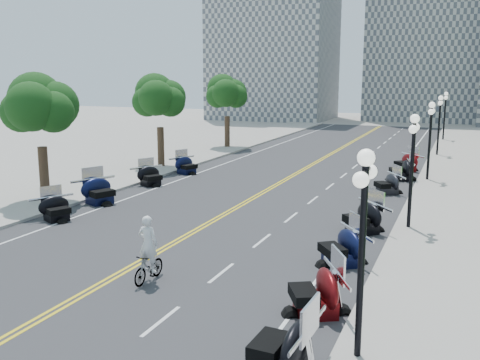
% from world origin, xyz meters
% --- Properties ---
extents(ground, '(160.00, 160.00, 0.00)m').
position_xyz_m(ground, '(0.00, 0.00, 0.00)').
color(ground, gray).
extents(road, '(16.00, 90.00, 0.01)m').
position_xyz_m(road, '(0.00, 10.00, 0.00)').
color(road, '#333335').
rests_on(road, ground).
extents(centerline_yellow_a, '(0.12, 90.00, 0.00)m').
position_xyz_m(centerline_yellow_a, '(-0.12, 10.00, 0.01)').
color(centerline_yellow_a, yellow).
rests_on(centerline_yellow_a, road).
extents(centerline_yellow_b, '(0.12, 90.00, 0.00)m').
position_xyz_m(centerline_yellow_b, '(0.12, 10.00, 0.01)').
color(centerline_yellow_b, yellow).
rests_on(centerline_yellow_b, road).
extents(edge_line_north, '(0.12, 90.00, 0.00)m').
position_xyz_m(edge_line_north, '(6.40, 10.00, 0.01)').
color(edge_line_north, white).
rests_on(edge_line_north, road).
extents(edge_line_south, '(0.12, 90.00, 0.00)m').
position_xyz_m(edge_line_south, '(-6.40, 10.00, 0.01)').
color(edge_line_south, white).
rests_on(edge_line_south, road).
extents(lane_dash_4, '(0.12, 2.00, 0.00)m').
position_xyz_m(lane_dash_4, '(3.20, -8.00, 0.01)').
color(lane_dash_4, white).
rests_on(lane_dash_4, road).
extents(lane_dash_5, '(0.12, 2.00, 0.00)m').
position_xyz_m(lane_dash_5, '(3.20, -4.00, 0.01)').
color(lane_dash_5, white).
rests_on(lane_dash_5, road).
extents(lane_dash_6, '(0.12, 2.00, 0.00)m').
position_xyz_m(lane_dash_6, '(3.20, 0.00, 0.01)').
color(lane_dash_6, white).
rests_on(lane_dash_6, road).
extents(lane_dash_7, '(0.12, 2.00, 0.00)m').
position_xyz_m(lane_dash_7, '(3.20, 4.00, 0.01)').
color(lane_dash_7, white).
rests_on(lane_dash_7, road).
extents(lane_dash_8, '(0.12, 2.00, 0.00)m').
position_xyz_m(lane_dash_8, '(3.20, 8.00, 0.01)').
color(lane_dash_8, white).
rests_on(lane_dash_8, road).
extents(lane_dash_9, '(0.12, 2.00, 0.00)m').
position_xyz_m(lane_dash_9, '(3.20, 12.00, 0.01)').
color(lane_dash_9, white).
rests_on(lane_dash_9, road).
extents(lane_dash_10, '(0.12, 2.00, 0.00)m').
position_xyz_m(lane_dash_10, '(3.20, 16.00, 0.01)').
color(lane_dash_10, white).
rests_on(lane_dash_10, road).
extents(lane_dash_11, '(0.12, 2.00, 0.00)m').
position_xyz_m(lane_dash_11, '(3.20, 20.00, 0.01)').
color(lane_dash_11, white).
rests_on(lane_dash_11, road).
extents(lane_dash_12, '(0.12, 2.00, 0.00)m').
position_xyz_m(lane_dash_12, '(3.20, 24.00, 0.01)').
color(lane_dash_12, white).
rests_on(lane_dash_12, road).
extents(lane_dash_13, '(0.12, 2.00, 0.00)m').
position_xyz_m(lane_dash_13, '(3.20, 28.00, 0.01)').
color(lane_dash_13, white).
rests_on(lane_dash_13, road).
extents(lane_dash_14, '(0.12, 2.00, 0.00)m').
position_xyz_m(lane_dash_14, '(3.20, 32.00, 0.01)').
color(lane_dash_14, white).
rests_on(lane_dash_14, road).
extents(lane_dash_15, '(0.12, 2.00, 0.00)m').
position_xyz_m(lane_dash_15, '(3.20, 36.00, 0.01)').
color(lane_dash_15, white).
rests_on(lane_dash_15, road).
extents(lane_dash_16, '(0.12, 2.00, 0.00)m').
position_xyz_m(lane_dash_16, '(3.20, 40.00, 0.01)').
color(lane_dash_16, white).
rests_on(lane_dash_16, road).
extents(lane_dash_17, '(0.12, 2.00, 0.00)m').
position_xyz_m(lane_dash_17, '(3.20, 44.00, 0.01)').
color(lane_dash_17, white).
rests_on(lane_dash_17, road).
extents(lane_dash_18, '(0.12, 2.00, 0.00)m').
position_xyz_m(lane_dash_18, '(3.20, 48.00, 0.01)').
color(lane_dash_18, white).
rests_on(lane_dash_18, road).
extents(lane_dash_19, '(0.12, 2.00, 0.00)m').
position_xyz_m(lane_dash_19, '(3.20, 52.00, 0.01)').
color(lane_dash_19, white).
rests_on(lane_dash_19, road).
extents(sidewalk_north, '(5.00, 90.00, 0.15)m').
position_xyz_m(sidewalk_north, '(10.50, 10.00, 0.07)').
color(sidewalk_north, '#9E9991').
rests_on(sidewalk_north, ground).
extents(sidewalk_south, '(5.00, 90.00, 0.15)m').
position_xyz_m(sidewalk_south, '(-10.50, 10.00, 0.07)').
color(sidewalk_south, '#9E9991').
rests_on(sidewalk_south, ground).
extents(distant_block_a, '(18.00, 14.00, 26.00)m').
position_xyz_m(distant_block_a, '(-18.00, 62.00, 13.00)').
color(distant_block_a, gray).
rests_on(distant_block_a, ground).
extents(distant_block_b, '(16.00, 12.00, 30.00)m').
position_xyz_m(distant_block_b, '(4.00, 68.00, 15.00)').
color(distant_block_b, gray).
rests_on(distant_block_b, ground).
extents(street_lamp_1, '(0.50, 1.20, 4.90)m').
position_xyz_m(street_lamp_1, '(8.60, -8.00, 2.60)').
color(street_lamp_1, black).
rests_on(street_lamp_1, sidewalk_north).
extents(street_lamp_2, '(0.50, 1.20, 4.90)m').
position_xyz_m(street_lamp_2, '(8.60, 4.00, 2.60)').
color(street_lamp_2, black).
rests_on(street_lamp_2, sidewalk_north).
extents(street_lamp_3, '(0.50, 1.20, 4.90)m').
position_xyz_m(street_lamp_3, '(8.60, 16.00, 2.60)').
color(street_lamp_3, black).
rests_on(street_lamp_3, sidewalk_north).
extents(street_lamp_4, '(0.50, 1.20, 4.90)m').
position_xyz_m(street_lamp_4, '(8.60, 28.00, 2.60)').
color(street_lamp_4, black).
rests_on(street_lamp_4, sidewalk_north).
extents(street_lamp_5, '(0.50, 1.20, 4.90)m').
position_xyz_m(street_lamp_5, '(8.60, 40.00, 2.60)').
color(street_lamp_5, black).
rests_on(street_lamp_5, sidewalk_north).
extents(tree_2, '(4.80, 4.80, 9.20)m').
position_xyz_m(tree_2, '(-10.00, 2.00, 4.75)').
color(tree_2, '#235619').
rests_on(tree_2, sidewalk_south).
extents(tree_3, '(4.80, 4.80, 9.20)m').
position_xyz_m(tree_3, '(-10.00, 14.00, 4.75)').
color(tree_3, '#235619').
rests_on(tree_3, sidewalk_south).
extents(tree_4, '(4.80, 4.80, 9.20)m').
position_xyz_m(tree_4, '(-10.00, 26.00, 4.75)').
color(tree_4, '#235619').
rests_on(tree_4, sidewalk_south).
extents(motorcycle_n_3, '(2.24, 2.24, 1.50)m').
position_xyz_m(motorcycle_n_3, '(7.13, -9.19, 0.75)').
color(motorcycle_n_3, black).
rests_on(motorcycle_n_3, road).
extents(motorcycle_n_4, '(2.95, 2.95, 1.52)m').
position_xyz_m(motorcycle_n_4, '(7.02, -5.89, 0.76)').
color(motorcycle_n_4, '#590A0C').
rests_on(motorcycle_n_4, road).
extents(motorcycle_n_5, '(2.97, 2.97, 1.48)m').
position_xyz_m(motorcycle_n_5, '(6.81, -1.60, 0.74)').
color(motorcycle_n_5, black).
rests_on(motorcycle_n_5, road).
extents(motorcycle_n_6, '(3.06, 3.06, 1.51)m').
position_xyz_m(motorcycle_n_6, '(6.80, 2.76, 0.76)').
color(motorcycle_n_6, black).
rests_on(motorcycle_n_6, road).
extents(motorcycle_n_8, '(2.67, 2.67, 1.35)m').
position_xyz_m(motorcycle_n_8, '(6.72, 11.20, 0.68)').
color(motorcycle_n_8, black).
rests_on(motorcycle_n_8, road).
extents(motorcycle_n_9, '(2.69, 2.69, 1.53)m').
position_xyz_m(motorcycle_n_9, '(6.97, 15.79, 0.76)').
color(motorcycle_n_9, black).
rests_on(motorcycle_n_9, road).
extents(motorcycle_n_10, '(2.92, 2.92, 1.45)m').
position_xyz_m(motorcycle_n_10, '(6.94, 19.28, 0.72)').
color(motorcycle_n_10, '#590A0C').
rests_on(motorcycle_n_10, road).
extents(motorcycle_s_5, '(2.49, 2.49, 1.30)m').
position_xyz_m(motorcycle_s_5, '(-6.80, -0.78, 0.65)').
color(motorcycle_s_5, black).
rests_on(motorcycle_s_5, road).
extents(motorcycle_s_6, '(2.93, 2.93, 1.55)m').
position_xyz_m(motorcycle_s_6, '(-7.05, 2.78, 0.78)').
color(motorcycle_s_6, black).
rests_on(motorcycle_s_6, road).
extents(motorcycle_s_7, '(2.64, 2.64, 1.35)m').
position_xyz_m(motorcycle_s_7, '(-7.14, 7.97, 0.68)').
color(motorcycle_s_7, black).
rests_on(motorcycle_s_7, road).
extents(motorcycle_s_8, '(2.51, 2.51, 1.35)m').
position_xyz_m(motorcycle_s_8, '(-7.04, 12.44, 0.67)').
color(motorcycle_s_8, black).
rests_on(motorcycle_s_8, road).
extents(bicycle, '(0.51, 1.66, 0.99)m').
position_xyz_m(bicycle, '(1.32, -5.62, 0.50)').
color(bicycle, '#A51414').
rests_on(bicycle, road).
extents(cyclist_rider, '(0.69, 0.46, 1.90)m').
position_xyz_m(cyclist_rider, '(1.32, -5.62, 1.94)').
color(cyclist_rider, white).
rests_on(cyclist_rider, bicycle).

